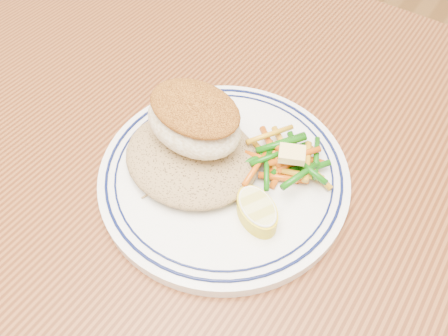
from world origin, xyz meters
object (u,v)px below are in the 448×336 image
plate (224,174)px  fish_fillet (194,119)px  dining_table (197,216)px  rice_pilaf (191,155)px  lemon_wedge (257,211)px  vegetable_pile (286,159)px

plate → fish_fillet: size_ratio=2.34×
dining_table → plate: bearing=20.6°
fish_fillet → dining_table: bearing=-64.8°
plate → rice_pilaf: (-0.04, -0.01, 0.02)m
dining_table → plate: 0.11m
plate → lemon_wedge: size_ratio=3.95×
fish_fillet → vegetable_pile: size_ratio=1.09×
plate → vegetable_pile: size_ratio=2.55×
fish_fillet → lemon_wedge: 0.12m
lemon_wedge → plate: bearing=154.0°
dining_table → rice_pilaf: (-0.00, 0.00, 0.13)m
fish_fillet → vegetable_pile: bearing=21.3°
dining_table → vegetable_pile: 0.16m
rice_pilaf → vegetable_pile: bearing=31.8°
plate → fish_fillet: bearing=171.8°
rice_pilaf → fish_fillet: (-0.01, 0.02, 0.04)m
dining_table → lemon_wedge: 0.16m
rice_pilaf → vegetable_pile: (0.09, 0.05, -0.00)m
plate → lemon_wedge: lemon_wedge is taller
vegetable_pile → lemon_wedge: vegetable_pile is taller
lemon_wedge → fish_fillet: bearing=161.0°
plate → rice_pilaf: bearing=-162.2°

